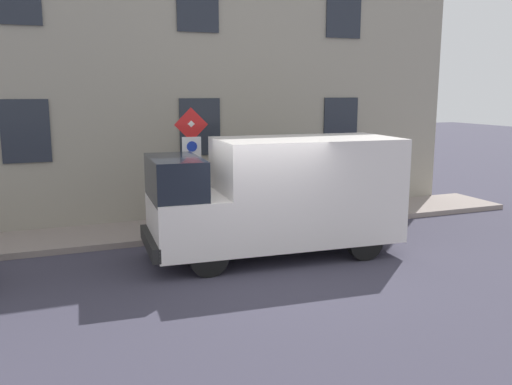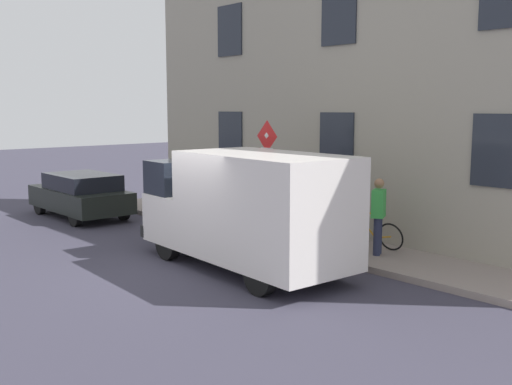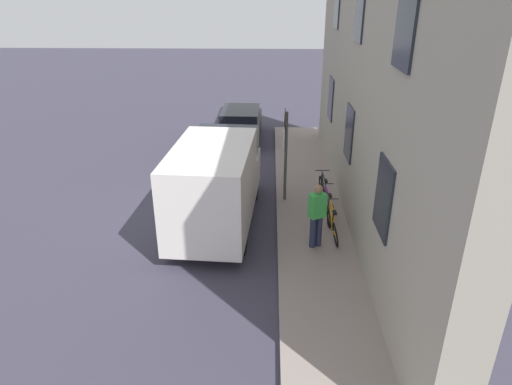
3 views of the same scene
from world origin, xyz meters
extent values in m
plane|color=#383645|center=(0.00, 0.00, 0.00)|extent=(80.00, 80.00, 0.00)
cube|color=gray|center=(3.31, 0.00, 0.07)|extent=(1.99, 17.52, 0.14)
cube|color=gray|center=(4.65, 0.00, 3.97)|extent=(0.70, 15.52, 7.93)
cube|color=#232833|center=(4.28, -4.27, 2.54)|extent=(0.06, 1.10, 1.50)
cube|color=#232833|center=(4.28, 0.00, 2.54)|extent=(0.06, 1.10, 1.50)
cube|color=#232833|center=(4.28, 4.27, 2.54)|extent=(0.06, 1.10, 1.50)
cube|color=#232833|center=(4.28, -4.27, 5.71)|extent=(0.06, 1.10, 1.50)
cube|color=#232833|center=(4.28, 0.00, 5.71)|extent=(0.06, 1.10, 1.50)
cylinder|color=#474C47|center=(2.56, 0.70, 1.55)|extent=(0.09, 0.09, 2.81)
pyramid|color=silver|center=(2.48, 0.71, 2.70)|extent=(0.08, 0.50, 0.50)
pyramid|color=red|center=(2.48, 0.71, 2.70)|extent=(0.06, 0.56, 0.56)
cube|color=white|center=(2.50, 0.71, 2.15)|extent=(0.07, 0.44, 0.56)
cylinder|color=#1933B2|center=(2.47, 0.71, 2.21)|extent=(0.03, 0.24, 0.24)
cube|color=white|center=(0.57, -1.29, 1.41)|extent=(2.23, 3.91, 2.18)
cube|color=white|center=(0.73, 1.31, 0.87)|extent=(2.08, 1.52, 1.10)
cube|color=black|center=(0.74, 1.52, 1.77)|extent=(1.98, 1.09, 0.84)
cube|color=black|center=(0.77, 2.06, 0.50)|extent=(2.01, 0.28, 0.28)
cylinder|color=black|center=(-0.17, 1.13, 0.38)|extent=(0.27, 0.77, 0.76)
cylinder|color=black|center=(1.59, 1.02, 0.38)|extent=(0.27, 0.77, 0.76)
cylinder|color=black|center=(-0.37, -2.20, 0.38)|extent=(0.27, 0.77, 0.76)
cylinder|color=black|center=(1.39, -2.30, 0.38)|extent=(0.27, 0.77, 0.76)
torus|color=black|center=(3.73, -1.05, 0.47)|extent=(0.19, 0.67, 0.66)
torus|color=black|center=(3.78, -2.10, 0.47)|extent=(0.19, 0.67, 0.66)
cylinder|color=orange|center=(3.74, -1.39, 0.68)|extent=(0.07, 0.60, 0.60)
cylinder|color=orange|center=(3.75, -1.47, 0.95)|extent=(0.07, 0.73, 0.07)
cylinder|color=orange|center=(3.76, -1.75, 0.66)|extent=(0.05, 0.19, 0.55)
cylinder|color=orange|center=(3.77, -1.89, 0.43)|extent=(0.06, 0.43, 0.12)
cylinder|color=orange|center=(3.73, -1.08, 0.72)|extent=(0.04, 0.09, 0.50)
cube|color=black|center=(3.77, -1.83, 0.97)|extent=(0.09, 0.20, 0.06)
cylinder|color=#262626|center=(3.73, -1.10, 1.02)|extent=(0.46, 0.05, 0.03)
torus|color=black|center=(3.72, -0.01, 0.47)|extent=(0.16, 0.67, 0.66)
torus|color=black|center=(3.78, -1.06, 0.47)|extent=(0.16, 0.67, 0.66)
cylinder|color=#822C8F|center=(3.74, -0.35, 0.68)|extent=(0.07, 0.60, 0.60)
cylinder|color=#822C8F|center=(3.75, -0.42, 0.95)|extent=(0.08, 0.73, 0.07)
cylinder|color=#822C8F|center=(3.76, -0.71, 0.66)|extent=(0.05, 0.19, 0.55)
cylinder|color=#822C8F|center=(3.77, -0.84, 0.43)|extent=(0.06, 0.43, 0.12)
cylinder|color=#822C8F|center=(3.73, -0.03, 0.72)|extent=(0.04, 0.09, 0.50)
cube|color=black|center=(3.77, -0.78, 0.97)|extent=(0.09, 0.20, 0.06)
cylinder|color=#262626|center=(3.73, -0.06, 1.02)|extent=(0.46, 0.05, 0.03)
torus|color=black|center=(3.73, 1.04, 0.47)|extent=(0.15, 0.66, 0.66)
torus|color=black|center=(3.78, -0.01, 0.47)|extent=(0.15, 0.66, 0.66)
cylinder|color=black|center=(3.74, 0.70, 0.68)|extent=(0.07, 0.60, 0.60)
cylinder|color=black|center=(3.75, 0.63, 0.95)|extent=(0.07, 0.73, 0.07)
cylinder|color=black|center=(3.76, 0.34, 0.66)|extent=(0.05, 0.19, 0.55)
cylinder|color=black|center=(3.77, 0.20, 0.43)|extent=(0.06, 0.43, 0.12)
cylinder|color=black|center=(3.73, 1.01, 0.72)|extent=(0.04, 0.09, 0.50)
cube|color=black|center=(3.77, 0.26, 0.97)|extent=(0.09, 0.20, 0.06)
cylinder|color=#262626|center=(3.73, 0.99, 1.02)|extent=(0.46, 0.05, 0.03)
cylinder|color=#262B47|center=(3.36, -2.07, 0.56)|extent=(0.16, 0.16, 0.85)
cylinder|color=#262B47|center=(3.20, -2.14, 0.56)|extent=(0.16, 0.16, 0.85)
cube|color=green|center=(3.28, -2.10, 1.30)|extent=(0.47, 0.41, 0.62)
sphere|color=#936B4C|center=(3.28, -2.10, 1.75)|extent=(0.22, 0.22, 0.22)
camera|label=1|loc=(-9.63, 3.89, 3.46)|focal=37.87mm
camera|label=2|loc=(-7.49, -9.99, 3.41)|focal=41.87mm
camera|label=3|loc=(2.06, -12.26, 6.25)|focal=31.80mm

